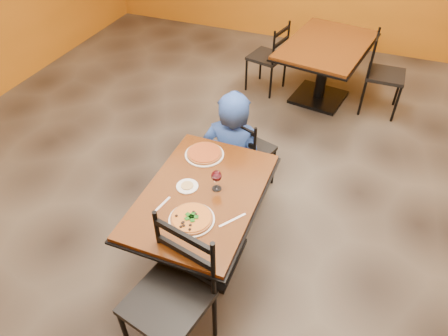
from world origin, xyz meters
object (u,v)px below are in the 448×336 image
at_px(diner, 233,147).
at_px(plate_far, 204,155).
at_px(chair_main_near, 167,303).
at_px(table_second, 325,58).
at_px(pizza_far, 204,153).
at_px(table_main, 203,211).
at_px(chair_main_far, 249,151).
at_px(wine_glass, 217,180).
at_px(side_plate, 187,186).
at_px(pizza_main, 192,218).
at_px(plate_main, 192,220).
at_px(chair_second_right, 386,75).
at_px(chair_second_left, 267,57).

bearing_deg(diner, plate_far, 71.65).
distance_m(chair_main_near, diner, 1.55).
relative_size(table_second, pizza_far, 5.34).
bearing_deg(table_second, table_main, -97.55).
distance_m(chair_main_far, wine_glass, 0.97).
relative_size(side_plate, wine_glass, 0.89).
bearing_deg(chair_main_far, pizza_main, 106.88).
distance_m(chair_main_near, plate_main, 0.55).
distance_m(table_second, side_plate, 2.86).
distance_m(plate_far, side_plate, 0.38).
bearing_deg(pizza_far, chair_main_near, -78.47).
xyz_separation_m(diner, side_plate, (-0.07, -0.77, 0.19)).
bearing_deg(chair_main_near, chair_second_right, 86.43).
bearing_deg(table_second, chair_second_right, 0.00).
height_order(table_main, plate_main, plate_main).
bearing_deg(chair_second_left, diner, 21.51).
relative_size(table_second, chair_second_right, 1.58).
bearing_deg(chair_second_right, chair_second_left, 89.57).
bearing_deg(chair_main_near, wine_glass, 102.28).
xyz_separation_m(chair_main_near, plate_main, (-0.04, 0.49, 0.24)).
relative_size(chair_second_right, wine_glass, 5.25).
relative_size(chair_second_right, plate_far, 3.05).
xyz_separation_m(pizza_far, side_plate, (0.03, -0.38, -0.02)).
bearing_deg(wine_glass, pizza_main, -96.98).
bearing_deg(chair_second_left, plate_far, 17.97).
height_order(diner, side_plate, diner).
bearing_deg(table_main, pizza_main, -81.14).
distance_m(chair_second_right, plate_main, 3.28).
height_order(chair_second_left, wine_glass, wine_glass).
bearing_deg(table_main, pizza_far, 110.89).
relative_size(plate_main, pizza_main, 1.09).
bearing_deg(pizza_main, chair_second_right, 71.12).
relative_size(table_main, chair_main_near, 1.20).
relative_size(diner, pizza_main, 3.97).
relative_size(table_main, plate_far, 3.97).
relative_size(table_second, plate_main, 4.83).
distance_m(plate_main, plate_far, 0.69).
xyz_separation_m(chair_main_near, pizza_main, (-0.04, 0.49, 0.26)).
height_order(chair_main_near, chair_second_left, chair_main_near).
xyz_separation_m(table_second, pizza_far, (-0.53, -2.43, 0.21)).
height_order(table_second, side_plate, side_plate).
distance_m(chair_second_left, plate_main, 3.13).
bearing_deg(table_second, wine_glass, -96.05).
xyz_separation_m(chair_second_left, side_plate, (0.23, -2.81, 0.31)).
bearing_deg(side_plate, chair_main_near, -74.97).
relative_size(table_second, pizza_main, 5.27).
xyz_separation_m(plate_main, pizza_far, (-0.19, 0.66, 0.02)).
height_order(table_main, chair_second_left, chair_second_left).
xyz_separation_m(table_main, plate_main, (0.04, -0.27, 0.20)).
relative_size(table_main, diner, 1.09).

